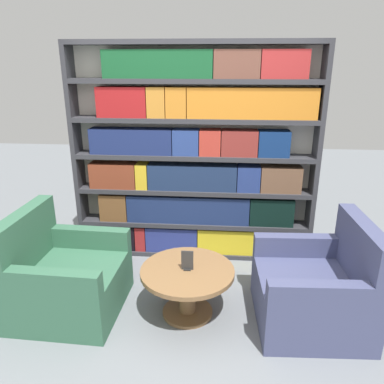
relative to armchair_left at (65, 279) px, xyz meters
The scene contains 6 objects.
ground_plane 1.13m from the armchair_left, ahead, with size 14.00×14.00×0.00m, color slate.
bookshelf 1.82m from the armchair_left, 46.54° to the left, with size 2.66×0.30×2.37m.
armchair_left is the anchor object (origin of this frame).
armchair_right 2.23m from the armchair_left, ahead, with size 0.94×0.95×0.94m.
coffee_table 1.11m from the armchair_left, ahead, with size 0.83×0.83×0.46m.
table_sign 1.14m from the armchair_left, ahead, with size 0.10×0.06×0.18m.
Camera 1 is at (0.30, -2.78, 2.18)m, focal length 35.00 mm.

